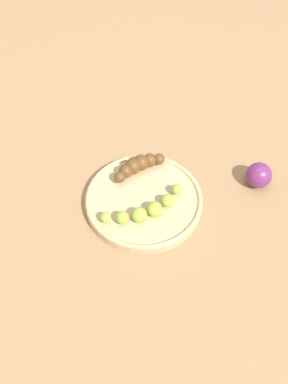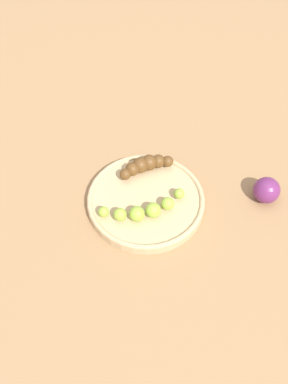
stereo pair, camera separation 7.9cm
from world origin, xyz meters
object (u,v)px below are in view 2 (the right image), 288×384
at_px(banana_green, 142,209).
at_px(banana_overripe, 144,165).
at_px(plum_purple, 265,190).
at_px(fruit_bowl, 144,200).

distance_m(banana_green, banana_overripe, 0.11).
distance_m(banana_overripe, plum_purple, 0.24).
distance_m(fruit_bowl, banana_green, 0.04).
relative_size(fruit_bowl, plum_purple, 4.36).
distance_m(fruit_bowl, banana_overripe, 0.07).
bearing_deg(fruit_bowl, banana_overripe, 1.22).
height_order(fruit_bowl, banana_overripe, banana_overripe).
relative_size(fruit_bowl, banana_green, 1.41).
xyz_separation_m(banana_overripe, plum_purple, (-0.05, -0.23, -0.01)).
xyz_separation_m(banana_green, plum_purple, (0.05, -0.24, -0.01)).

